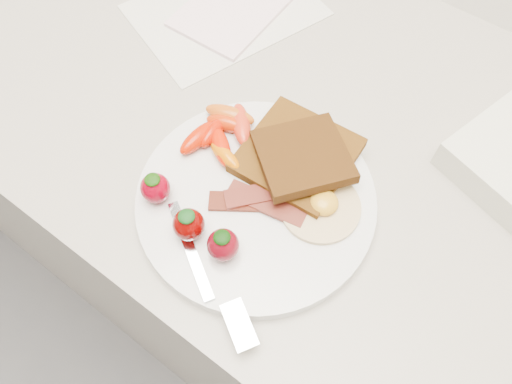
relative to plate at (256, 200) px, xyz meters
The scene contains 11 objects.
counter 0.48m from the plate, 91.98° to the left, with size 2.00×0.60×0.90m, color gray.
plate is the anchor object (origin of this frame).
toast_lower 0.07m from the plate, 82.71° to the left, with size 0.12×0.12×0.01m, color #321404.
toast_upper 0.07m from the plate, 73.49° to the left, with size 0.10×0.10×0.01m, color black.
fried_egg 0.07m from the plate, 24.99° to the left, with size 0.10×0.10×0.02m.
bacon_strips 0.02m from the plate, 14.10° to the right, with size 0.11×0.10×0.01m.
baby_carrots 0.09m from the plate, 152.14° to the left, with size 0.09×0.10×0.02m.
strawberries 0.08m from the plate, 115.27° to the right, with size 0.13×0.05×0.04m.
fork 0.11m from the plate, 77.79° to the right, with size 0.17×0.09×0.00m.
paper_sheet 0.32m from the plate, 134.37° to the left, with size 0.19×0.25×0.00m, color silver.
notepad 0.32m from the plate, 131.62° to the left, with size 0.12×0.18×0.01m, color silver.
Camera 1 is at (0.16, 1.35, 1.41)m, focal length 35.00 mm.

